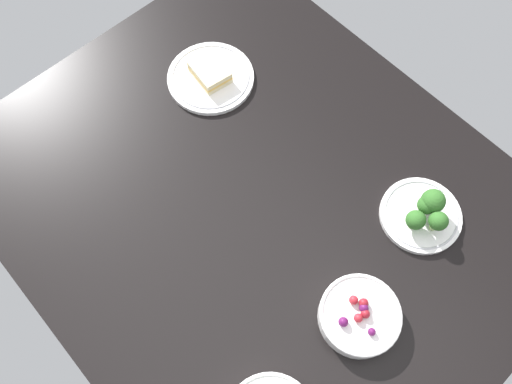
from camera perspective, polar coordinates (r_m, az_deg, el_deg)
dining_table at (r=110.67cm, az=0.00°, el=-0.84°), size 118.25×96.92×4.00cm
bowl_berries at (r=100.91cm, az=11.61°, el=-13.56°), size 15.71×15.71×5.76cm
plate_sandwich at (r=123.86cm, az=-5.17°, el=12.93°), size 20.81×20.81×4.33cm
plate_broccoli at (r=110.25cm, az=18.48°, el=-2.27°), size 17.21×17.21×8.16cm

